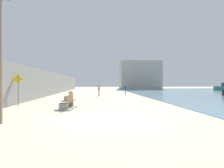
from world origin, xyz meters
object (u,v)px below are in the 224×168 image
bench_near (67,106)px  bench_far (69,98)px  person_walking (99,90)px  person_standing (125,88)px  pedestrian_sign (18,86)px

bench_near → bench_far: bearing=97.1°
person_walking → person_standing: (4.31, 3.74, 0.10)m
pedestrian_sign → person_walking: bearing=56.4°
person_standing → bench_far: bearing=-126.6°
person_walking → person_standing: person_standing is taller
pedestrian_sign → bench_far: bearing=46.7°
bench_far → pedestrian_sign: 5.35m
bench_far → bench_near: bearing=-82.9°
bench_far → person_standing: size_ratio=1.31×
bench_far → pedestrian_sign: bearing=-133.3°
bench_far → person_walking: (3.18, 6.35, 0.63)m
bench_near → person_standing: person_standing is taller
bench_far → person_walking: 7.13m
bench_far → person_standing: bearing=53.4°
person_walking → person_standing: size_ratio=0.91×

